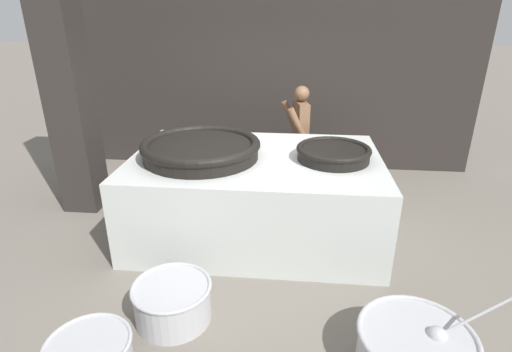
{
  "coord_description": "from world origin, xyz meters",
  "views": [
    {
      "loc": [
        0.44,
        -4.47,
        2.65
      ],
      "look_at": [
        0.0,
        0.0,
        0.77
      ],
      "focal_mm": 28.0,
      "sensor_mm": 36.0,
      "label": 1
    }
  ],
  "objects_px": {
    "giant_wok_near": "(201,148)",
    "prep_bowl_vegetables": "(415,350)",
    "giant_wok_far": "(333,153)",
    "cook": "(300,135)",
    "prep_bowl_meat": "(173,300)"
  },
  "relations": [
    {
      "from": "giant_wok_near",
      "to": "giant_wok_far",
      "type": "bearing_deg",
      "value": 2.89
    },
    {
      "from": "giant_wok_far",
      "to": "prep_bowl_meat",
      "type": "relative_size",
      "value": 1.19
    },
    {
      "from": "giant_wok_near",
      "to": "cook",
      "type": "bearing_deg",
      "value": 53.26
    },
    {
      "from": "giant_wok_far",
      "to": "cook",
      "type": "bearing_deg",
      "value": 104.35
    },
    {
      "from": "giant_wok_near",
      "to": "prep_bowl_vegetables",
      "type": "height_order",
      "value": "giant_wok_near"
    },
    {
      "from": "giant_wok_near",
      "to": "giant_wok_far",
      "type": "height_order",
      "value": "giant_wok_near"
    },
    {
      "from": "prep_bowl_vegetables",
      "to": "giant_wok_near",
      "type": "bearing_deg",
      "value": 137.32
    },
    {
      "from": "prep_bowl_vegetables",
      "to": "giant_wok_far",
      "type": "bearing_deg",
      "value": 104.96
    },
    {
      "from": "cook",
      "to": "prep_bowl_meat",
      "type": "bearing_deg",
      "value": 57.06
    },
    {
      "from": "giant_wok_far",
      "to": "prep_bowl_vegetables",
      "type": "xyz_separation_m",
      "value": [
        0.53,
        -2.0,
        -0.9
      ]
    },
    {
      "from": "giant_wok_near",
      "to": "cook",
      "type": "relative_size",
      "value": 0.87
    },
    {
      "from": "giant_wok_near",
      "to": "prep_bowl_meat",
      "type": "height_order",
      "value": "giant_wok_near"
    },
    {
      "from": "giant_wok_near",
      "to": "cook",
      "type": "xyz_separation_m",
      "value": [
        1.17,
        1.56,
        -0.27
      ]
    },
    {
      "from": "giant_wok_far",
      "to": "giant_wok_near",
      "type": "bearing_deg",
      "value": -177.11
    },
    {
      "from": "giant_wok_far",
      "to": "cook",
      "type": "relative_size",
      "value": 0.53
    }
  ]
}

